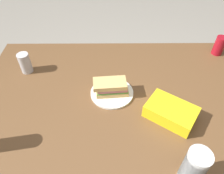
{
  "coord_description": "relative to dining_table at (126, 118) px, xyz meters",
  "views": [
    {
      "loc": [
        0.08,
        0.69,
        1.57
      ],
      "look_at": [
        0.08,
        -0.11,
        0.78
      ],
      "focal_mm": 34.3,
      "sensor_mm": 36.0,
      "label": 1
    }
  ],
  "objects": [
    {
      "name": "ground_plane",
      "position": [
        0.0,
        0.0,
        -0.65
      ],
      "size": [
        8.0,
        8.0,
        0.0
      ],
      "primitive_type": "plane",
      "color": "gray"
    },
    {
      "name": "dining_table",
      "position": [
        0.0,
        0.0,
        0.0
      ],
      "size": [
        1.62,
        1.19,
        0.73
      ],
      "color": "brown",
      "rests_on": "ground_plane"
    },
    {
      "name": "paper_plate",
      "position": [
        0.08,
        -0.11,
        0.08
      ],
      "size": [
        0.23,
        0.23,
        0.01
      ],
      "primitive_type": "cylinder",
      "color": "white",
      "rests_on": "dining_table"
    },
    {
      "name": "sandwich",
      "position": [
        0.08,
        -0.11,
        0.13
      ],
      "size": [
        0.19,
        0.11,
        0.08
      ],
      "color": "#DBB26B",
      "rests_on": "paper_plate"
    },
    {
      "name": "soda_can_red",
      "position": [
        -0.62,
        -0.47,
        0.13
      ],
      "size": [
        0.07,
        0.07,
        0.12
      ],
      "primitive_type": "cylinder",
      "color": "maroon",
      "rests_on": "dining_table"
    },
    {
      "name": "chip_bag",
      "position": [
        -0.21,
        0.05,
        0.11
      ],
      "size": [
        0.27,
        0.25,
        0.07
      ],
      "primitive_type": "cube",
      "rotation": [
        0.0,
        0.0,
        5.67
      ],
      "color": "yellow",
      "rests_on": "dining_table"
    },
    {
      "name": "plastic_cup_stack",
      "position": [
        -0.22,
        0.35,
        0.17
      ],
      "size": [
        0.08,
        0.08,
        0.18
      ],
      "color": "silver",
      "rests_on": "dining_table"
    },
    {
      "name": "soda_can_silver",
      "position": [
        0.58,
        -0.3,
        0.13
      ],
      "size": [
        0.07,
        0.07,
        0.12
      ],
      "primitive_type": "cylinder",
      "color": "silver",
      "rests_on": "dining_table"
    }
  ]
}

